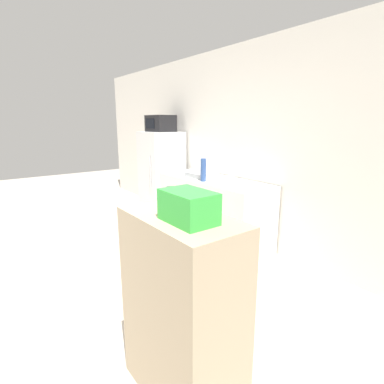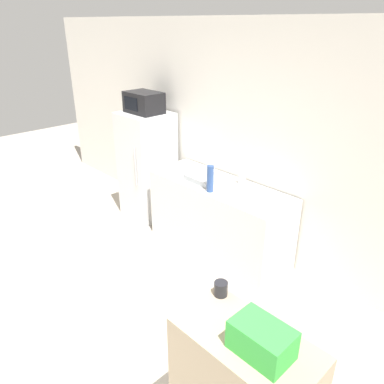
# 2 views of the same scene
# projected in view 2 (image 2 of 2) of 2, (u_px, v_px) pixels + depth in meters

# --- Properties ---
(wall_back) EXTENTS (8.00, 0.06, 2.60)m
(wall_back) POSITION_uv_depth(u_px,v_px,m) (247.00, 142.00, 4.22)
(wall_back) COLOR white
(wall_back) RESTS_ON ground_plane
(refrigerator) EXTENTS (0.62, 0.62, 1.46)m
(refrigerator) POSITION_uv_depth(u_px,v_px,m) (147.00, 166.00, 5.15)
(refrigerator) COLOR silver
(refrigerator) RESTS_ON ground_plane
(microwave) EXTENTS (0.48, 0.34, 0.27)m
(microwave) POSITION_uv_depth(u_px,v_px,m) (144.00, 102.00, 4.79)
(microwave) COLOR black
(microwave) RESTS_ON refrigerator
(counter) EXTENTS (1.76, 0.62, 0.87)m
(counter) POSITION_uv_depth(u_px,v_px,m) (218.00, 218.00, 4.40)
(counter) COLOR silver
(counter) RESTS_ON ground_plane
(sink_basin) EXTENTS (0.37, 0.32, 0.06)m
(sink_basin) POSITION_uv_depth(u_px,v_px,m) (204.00, 178.00, 4.31)
(sink_basin) COLOR #9EA3A8
(sink_basin) RESTS_ON counter
(bottle_tall) EXTENTS (0.07, 0.07, 0.30)m
(bottle_tall) POSITION_uv_depth(u_px,v_px,m) (210.00, 179.00, 3.98)
(bottle_tall) COLOR #2D4C8C
(bottle_tall) RESTS_ON counter
(bottle_short) EXTENTS (0.08, 0.08, 0.15)m
(bottle_short) POSITION_uv_depth(u_px,v_px,m) (242.00, 178.00, 4.20)
(bottle_short) COLOR silver
(bottle_short) RESTS_ON counter
(basket) EXTENTS (0.28, 0.19, 0.16)m
(basket) POSITION_uv_depth(u_px,v_px,m) (262.00, 340.00, 1.72)
(basket) COLOR green
(basket) RESTS_ON shelf_cabinet
(jar) EXTENTS (0.08, 0.08, 0.09)m
(jar) POSITION_uv_depth(u_px,v_px,m) (221.00, 289.00, 2.10)
(jar) COLOR #232328
(jar) RESTS_ON shelf_cabinet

